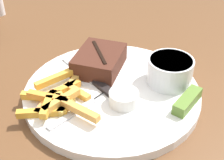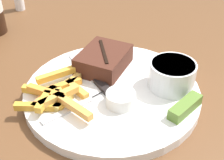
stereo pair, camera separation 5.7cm
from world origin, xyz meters
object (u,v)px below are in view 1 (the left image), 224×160
at_px(coleslaw_cup, 170,70).
at_px(pickle_spear, 187,101).
at_px(dipping_sauce_cup, 124,97).
at_px(dinner_plate, 112,92).
at_px(steak_portion, 99,61).
at_px(fork_utensil, 77,110).
at_px(knife_utensil, 92,79).

height_order(coleslaw_cup, pickle_spear, coleslaw_cup).
relative_size(dipping_sauce_cup, pickle_spear, 0.69).
relative_size(dinner_plate, pickle_spear, 4.33).
height_order(steak_portion, fork_utensil, steak_portion).
relative_size(dinner_plate, dipping_sauce_cup, 6.30).
xyz_separation_m(coleslaw_cup, knife_utensil, (-0.10, 0.11, -0.03)).
bearing_deg(knife_utensil, pickle_spear, -151.52).
xyz_separation_m(steak_portion, dipping_sauce_cup, (-0.05, -0.11, -0.01)).
distance_m(dinner_plate, steak_portion, 0.08).
bearing_deg(dinner_plate, coleslaw_cup, -35.46).
bearing_deg(fork_utensil, coleslaw_cup, -19.54).
height_order(dinner_plate, steak_portion, steak_portion).
bearing_deg(dinner_plate, pickle_spear, -66.98).
xyz_separation_m(steak_portion, knife_utensil, (-0.04, -0.02, -0.02)).
bearing_deg(coleslaw_cup, fork_utensil, 159.78).
bearing_deg(fork_utensil, steak_portion, 28.75).
bearing_deg(fork_utensil, knife_utensil, 29.65).
height_order(coleslaw_cup, fork_utensil, coleslaw_cup).
xyz_separation_m(pickle_spear, fork_utensil, (-0.14, 0.13, -0.01)).
xyz_separation_m(dinner_plate, fork_utensil, (-0.09, 0.00, 0.01)).
height_order(dipping_sauce_cup, knife_utensil, dipping_sauce_cup).
height_order(fork_utensil, knife_utensil, knife_utensil).
bearing_deg(coleslaw_cup, dipping_sauce_cup, 169.07).
distance_m(coleslaw_cup, dipping_sauce_cup, 0.11).
distance_m(coleslaw_cup, fork_utensil, 0.19).
height_order(coleslaw_cup, dipping_sauce_cup, coleslaw_cup).
distance_m(dipping_sauce_cup, fork_utensil, 0.08).
distance_m(dinner_plate, pickle_spear, 0.14).
bearing_deg(dipping_sauce_cup, dinner_plate, 68.94).
bearing_deg(pickle_spear, dipping_sauce_cup, 130.24).
distance_m(dinner_plate, fork_utensil, 0.09).
bearing_deg(pickle_spear, knife_utensil, 109.18).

